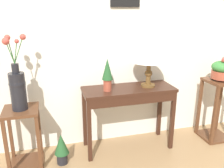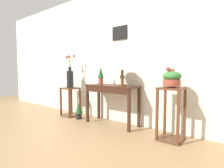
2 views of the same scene
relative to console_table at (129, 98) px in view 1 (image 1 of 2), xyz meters
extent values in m
cube|color=silver|center=(0.03, 0.32, 0.74)|extent=(9.00, 0.10, 2.80)
cube|color=#381E14|center=(0.00, 0.02, 0.10)|extent=(1.08, 0.41, 0.03)
cube|color=#381E14|center=(0.00, -0.16, 0.04)|extent=(1.01, 0.03, 0.10)
cube|color=#381E14|center=(-0.51, -0.15, -0.29)|extent=(0.04, 0.04, 0.75)
cube|color=#381E14|center=(0.51, -0.15, -0.29)|extent=(0.05, 0.04, 0.75)
cube|color=#381E14|center=(-0.51, 0.20, -0.29)|extent=(0.04, 0.04, 0.75)
cube|color=#381E14|center=(0.51, 0.20, -0.29)|extent=(0.05, 0.04, 0.75)
cylinder|color=brown|center=(0.24, 0.02, 0.13)|extent=(0.17, 0.17, 0.02)
cylinder|color=brown|center=(0.24, 0.02, 0.22)|extent=(0.06, 0.06, 0.14)
sphere|color=brown|center=(0.24, 0.02, 0.28)|extent=(0.09, 0.09, 0.09)
cylinder|color=brown|center=(0.24, 0.02, 0.35)|extent=(0.05, 0.05, 0.14)
cone|color=white|center=(0.24, 0.02, 0.51)|extent=(0.40, 0.40, 0.18)
cylinder|color=#9E4733|center=(-0.26, -0.01, 0.19)|extent=(0.09, 0.09, 0.13)
cone|color=#235128|center=(-0.26, -0.01, 0.37)|extent=(0.12, 0.12, 0.24)
cube|color=#56331E|center=(-1.20, -0.03, 0.00)|extent=(0.36, 0.36, 0.03)
cube|color=#56331E|center=(-1.20, -0.03, -0.64)|extent=(0.36, 0.36, 0.03)
cube|color=#56331E|center=(-1.36, -0.19, -0.32)|extent=(0.04, 0.03, 0.61)
cube|color=#56331E|center=(-1.04, -0.19, -0.32)|extent=(0.04, 0.03, 0.61)
cube|color=#56331E|center=(-1.36, 0.13, -0.32)|extent=(0.04, 0.04, 0.61)
cube|color=#56331E|center=(-1.04, 0.13, -0.32)|extent=(0.04, 0.04, 0.61)
cylinder|color=black|center=(-1.20, -0.03, 0.20)|extent=(0.16, 0.16, 0.39)
sphere|color=black|center=(-1.20, -0.03, 0.29)|extent=(0.16, 0.16, 0.16)
cylinder|color=black|center=(-1.20, -0.03, 0.45)|extent=(0.07, 0.07, 0.10)
cylinder|color=#2D662D|center=(-1.15, 0.00, 0.62)|extent=(0.11, 0.06, 0.25)
sphere|color=#B7473D|center=(-1.10, 0.02, 0.74)|extent=(0.06, 0.06, 0.06)
cylinder|color=#2D662D|center=(-1.18, -0.05, 0.60)|extent=(0.06, 0.04, 0.22)
sphere|color=#B7473D|center=(-1.15, -0.06, 0.71)|extent=(0.04, 0.04, 0.04)
cylinder|color=#2D662D|center=(-1.22, -0.02, 0.62)|extent=(0.05, 0.04, 0.25)
sphere|color=#B7473D|center=(-1.24, -0.01, 0.74)|extent=(0.06, 0.06, 0.06)
cylinder|color=#2D662D|center=(-1.22, -0.05, 0.61)|extent=(0.06, 0.04, 0.22)
sphere|color=#B7473D|center=(-1.25, -0.06, 0.72)|extent=(0.07, 0.07, 0.07)
cube|color=#56331E|center=(1.20, -0.06, 0.14)|extent=(0.36, 0.36, 0.03)
cube|color=#56331E|center=(1.20, -0.06, -0.64)|extent=(0.36, 0.36, 0.03)
cube|color=#56331E|center=(1.04, -0.22, -0.25)|extent=(0.04, 0.03, 0.75)
cube|color=#56331E|center=(1.04, 0.09, -0.25)|extent=(0.04, 0.04, 0.75)
cube|color=#56331E|center=(1.36, 0.09, -0.25)|extent=(0.04, 0.04, 0.75)
cylinder|color=#9E4733|center=(1.20, -0.06, 0.16)|extent=(0.12, 0.12, 0.02)
cylinder|color=#9E4733|center=(1.20, -0.06, 0.22)|extent=(0.26, 0.26, 0.10)
ellipsoid|color=#387A38|center=(1.20, -0.06, 0.32)|extent=(0.27, 0.27, 0.15)
cylinder|color=#387A38|center=(1.21, -0.06, 0.34)|extent=(0.02, 0.02, 0.14)
sphere|color=#B7473D|center=(1.21, -0.05, 0.41)|extent=(0.05, 0.05, 0.05)
cylinder|color=#387A38|center=(1.20, -0.07, 0.33)|extent=(0.02, 0.03, 0.12)
sphere|color=#B7473D|center=(1.19, -0.08, 0.39)|extent=(0.07, 0.07, 0.07)
cylinder|color=#387A38|center=(1.18, -0.09, 0.35)|extent=(0.05, 0.07, 0.16)
sphere|color=#B7473D|center=(1.16, -0.12, 0.42)|extent=(0.07, 0.07, 0.07)
cylinder|color=black|center=(-0.82, -0.11, -0.59)|extent=(0.12, 0.12, 0.13)
cone|color=#235128|center=(-0.82, -0.11, -0.41)|extent=(0.16, 0.16, 0.23)
camera|label=1|loc=(-0.87, -2.47, 1.00)|focal=38.08mm
camera|label=2|loc=(2.13, -2.71, 0.39)|focal=28.64mm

